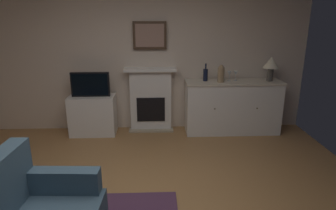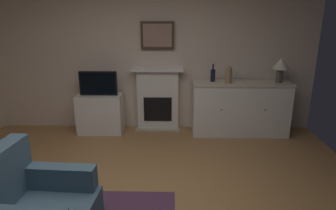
{
  "view_description": "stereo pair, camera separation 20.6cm",
  "coord_description": "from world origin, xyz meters",
  "px_view_note": "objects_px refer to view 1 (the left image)",
  "views": [
    {
      "loc": [
        0.2,
        -2.41,
        1.93
      ],
      "look_at": [
        0.33,
        0.66,
        1.0
      ],
      "focal_mm": 31.45,
      "sensor_mm": 36.0,
      "label": 1
    },
    {
      "loc": [
        0.41,
        -2.41,
        1.93
      ],
      "look_at": [
        0.33,
        0.66,
        1.0
      ],
      "focal_mm": 31.45,
      "sensor_mm": 36.0,
      "label": 2
    }
  ],
  "objects_px": {
    "wine_glass_center": "(236,74)",
    "vase_decorative": "(221,74)",
    "table_lamp": "(271,64)",
    "wine_glass_left": "(229,74)",
    "sideboard_cabinet": "(232,107)",
    "tv_cabinet": "(93,115)",
    "fireplace_unit": "(151,99)",
    "tv_set": "(90,84)",
    "wine_bottle": "(205,75)",
    "framed_picture": "(150,35)"
  },
  "relations": [
    {
      "from": "wine_glass_center",
      "to": "vase_decorative",
      "type": "height_order",
      "value": "vase_decorative"
    },
    {
      "from": "fireplace_unit",
      "to": "wine_bottle",
      "type": "distance_m",
      "value": 1.03
    },
    {
      "from": "tv_cabinet",
      "to": "wine_bottle",
      "type": "bearing_deg",
      "value": 1.0
    },
    {
      "from": "sideboard_cabinet",
      "to": "wine_glass_left",
      "type": "height_order",
      "value": "wine_glass_left"
    },
    {
      "from": "wine_glass_center",
      "to": "vase_decorative",
      "type": "bearing_deg",
      "value": -161.92
    },
    {
      "from": "framed_picture",
      "to": "tv_cabinet",
      "type": "height_order",
      "value": "framed_picture"
    },
    {
      "from": "fireplace_unit",
      "to": "sideboard_cabinet",
      "type": "xyz_separation_m",
      "value": [
        1.39,
        -0.18,
        -0.1
      ]
    },
    {
      "from": "tv_cabinet",
      "to": "framed_picture",
      "type": "bearing_deg",
      "value": 12.01
    },
    {
      "from": "framed_picture",
      "to": "vase_decorative",
      "type": "xyz_separation_m",
      "value": [
        1.15,
        -0.27,
        -0.59
      ]
    },
    {
      "from": "fireplace_unit",
      "to": "tv_set",
      "type": "relative_size",
      "value": 1.77
    },
    {
      "from": "fireplace_unit",
      "to": "table_lamp",
      "type": "relative_size",
      "value": 2.75
    },
    {
      "from": "fireplace_unit",
      "to": "framed_picture",
      "type": "xyz_separation_m",
      "value": [
        0.0,
        0.05,
        1.08
      ]
    },
    {
      "from": "sideboard_cabinet",
      "to": "tv_cabinet",
      "type": "height_order",
      "value": "sideboard_cabinet"
    },
    {
      "from": "sideboard_cabinet",
      "to": "wine_glass_left",
      "type": "xyz_separation_m",
      "value": [
        -0.08,
        0.02,
        0.57
      ]
    },
    {
      "from": "framed_picture",
      "to": "table_lamp",
      "type": "relative_size",
      "value": 1.37
    },
    {
      "from": "fireplace_unit",
      "to": "framed_picture",
      "type": "height_order",
      "value": "framed_picture"
    },
    {
      "from": "wine_bottle",
      "to": "fireplace_unit",
      "type": "bearing_deg",
      "value": 171.96
    },
    {
      "from": "fireplace_unit",
      "to": "framed_picture",
      "type": "relative_size",
      "value": 2.0
    },
    {
      "from": "wine_glass_center",
      "to": "framed_picture",
      "type": "bearing_deg",
      "value": 172.57
    },
    {
      "from": "table_lamp",
      "to": "wine_glass_left",
      "type": "bearing_deg",
      "value": 178.26
    },
    {
      "from": "sideboard_cabinet",
      "to": "table_lamp",
      "type": "xyz_separation_m",
      "value": [
        0.6,
        0.0,
        0.73
      ]
    },
    {
      "from": "wine_bottle",
      "to": "vase_decorative",
      "type": "height_order",
      "value": "wine_bottle"
    },
    {
      "from": "sideboard_cabinet",
      "to": "tv_cabinet",
      "type": "relative_size",
      "value": 2.14
    },
    {
      "from": "wine_bottle",
      "to": "wine_glass_left",
      "type": "xyz_separation_m",
      "value": [
        0.39,
        -0.03,
        0.01
      ]
    },
    {
      "from": "framed_picture",
      "to": "sideboard_cabinet",
      "type": "xyz_separation_m",
      "value": [
        1.39,
        -0.22,
        -1.18
      ]
    },
    {
      "from": "fireplace_unit",
      "to": "tv_set",
      "type": "bearing_deg",
      "value": -169.23
    },
    {
      "from": "sideboard_cabinet",
      "to": "tv_set",
      "type": "bearing_deg",
      "value": -179.8
    },
    {
      "from": "table_lamp",
      "to": "wine_glass_center",
      "type": "distance_m",
      "value": 0.59
    },
    {
      "from": "sideboard_cabinet",
      "to": "wine_bottle",
      "type": "bearing_deg",
      "value": 174.2
    },
    {
      "from": "sideboard_cabinet",
      "to": "wine_glass_left",
      "type": "distance_m",
      "value": 0.57
    },
    {
      "from": "wine_bottle",
      "to": "tv_cabinet",
      "type": "distance_m",
      "value": 2.01
    },
    {
      "from": "wine_glass_center",
      "to": "vase_decorative",
      "type": "relative_size",
      "value": 0.59
    },
    {
      "from": "fireplace_unit",
      "to": "table_lamp",
      "type": "bearing_deg",
      "value": -5.1
    },
    {
      "from": "table_lamp",
      "to": "vase_decorative",
      "type": "xyz_separation_m",
      "value": [
        -0.83,
        -0.05,
        -0.14
      ]
    },
    {
      "from": "table_lamp",
      "to": "wine_glass_left",
      "type": "height_order",
      "value": "table_lamp"
    },
    {
      "from": "fireplace_unit",
      "to": "wine_bottle",
      "type": "height_order",
      "value": "wine_bottle"
    },
    {
      "from": "wine_bottle",
      "to": "framed_picture",
      "type": "bearing_deg",
      "value": 169.2
    },
    {
      "from": "table_lamp",
      "to": "tv_set",
      "type": "relative_size",
      "value": 0.65
    },
    {
      "from": "framed_picture",
      "to": "tv_set",
      "type": "bearing_deg",
      "value": -166.69
    },
    {
      "from": "tv_set",
      "to": "table_lamp",
      "type": "bearing_deg",
      "value": 0.16
    },
    {
      "from": "table_lamp",
      "to": "wine_glass_center",
      "type": "xyz_separation_m",
      "value": [
        -0.57,
        0.04,
        -0.16
      ]
    },
    {
      "from": "wine_glass_left",
      "to": "tv_cabinet",
      "type": "height_order",
      "value": "wine_glass_left"
    },
    {
      "from": "fireplace_unit",
      "to": "tv_set",
      "type": "height_order",
      "value": "fireplace_unit"
    },
    {
      "from": "framed_picture",
      "to": "table_lamp",
      "type": "xyz_separation_m",
      "value": [
        1.99,
        -0.22,
        -0.45
      ]
    },
    {
      "from": "fireplace_unit",
      "to": "framed_picture",
      "type": "bearing_deg",
      "value": 90.0
    },
    {
      "from": "wine_bottle",
      "to": "tv_set",
      "type": "relative_size",
      "value": 0.47
    },
    {
      "from": "sideboard_cabinet",
      "to": "wine_glass_left",
      "type": "relative_size",
      "value": 9.73
    },
    {
      "from": "framed_picture",
      "to": "wine_bottle",
      "type": "relative_size",
      "value": 1.9
    },
    {
      "from": "wine_glass_center",
      "to": "tv_cabinet",
      "type": "height_order",
      "value": "wine_glass_center"
    },
    {
      "from": "wine_glass_center",
      "to": "table_lamp",
      "type": "bearing_deg",
      "value": -3.77
    }
  ]
}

